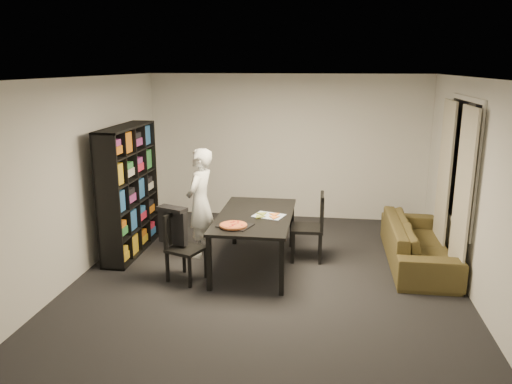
# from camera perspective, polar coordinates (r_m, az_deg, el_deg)

# --- Properties ---
(room) EXTENTS (5.01, 5.51, 2.61)m
(room) POSITION_cam_1_polar(r_m,az_deg,el_deg) (6.39, 1.54, 1.23)
(room) COLOR black
(room) RESTS_ON ground
(window_pane) EXTENTS (0.02, 1.40, 1.60)m
(window_pane) POSITION_cam_1_polar(r_m,az_deg,el_deg) (7.12, 22.46, 3.14)
(window_pane) COLOR black
(window_pane) RESTS_ON room
(window_frame) EXTENTS (0.03, 1.52, 1.72)m
(window_frame) POSITION_cam_1_polar(r_m,az_deg,el_deg) (7.12, 22.42, 3.14)
(window_frame) COLOR white
(window_frame) RESTS_ON room
(curtain_left) EXTENTS (0.03, 0.70, 2.25)m
(curtain_left) POSITION_cam_1_polar(r_m,az_deg,el_deg) (6.68, 22.52, -0.63)
(curtain_left) COLOR beige
(curtain_left) RESTS_ON room
(curtain_right) EXTENTS (0.03, 0.70, 2.25)m
(curtain_right) POSITION_cam_1_polar(r_m,az_deg,el_deg) (7.66, 20.68, 1.36)
(curtain_right) COLOR beige
(curtain_right) RESTS_ON room
(bookshelf) EXTENTS (0.35, 1.50, 1.90)m
(bookshelf) POSITION_cam_1_polar(r_m,az_deg,el_deg) (7.58, -14.33, 0.16)
(bookshelf) COLOR black
(bookshelf) RESTS_ON room
(dining_table) EXTENTS (1.00, 1.81, 0.75)m
(dining_table) POSITION_cam_1_polar(r_m,az_deg,el_deg) (6.87, -0.12, -3.15)
(dining_table) COLOR black
(dining_table) RESTS_ON room
(chair_left) EXTENTS (0.54, 0.54, 0.90)m
(chair_left) POSITION_cam_1_polar(r_m,az_deg,el_deg) (6.60, -8.60, -5.66)
(chair_left) COLOR black
(chair_left) RESTS_ON room
(chair_right) EXTENTS (0.47, 0.47, 0.98)m
(chair_right) POSITION_cam_1_polar(r_m,az_deg,el_deg) (7.20, 6.61, -3.46)
(chair_right) COLOR black
(chair_right) RESTS_ON room
(draped_jacket) EXTENTS (0.43, 0.30, 0.50)m
(draped_jacket) POSITION_cam_1_polar(r_m,az_deg,el_deg) (6.60, -9.52, -3.60)
(draped_jacket) COLOR black
(draped_jacket) RESTS_ON chair_left
(person) EXTENTS (0.48, 0.64, 1.60)m
(person) POSITION_cam_1_polar(r_m,az_deg,el_deg) (7.30, -6.39, -1.23)
(person) COLOR white
(person) RESTS_ON room
(baking_tray) EXTENTS (0.48, 0.43, 0.01)m
(baking_tray) POSITION_cam_1_polar(r_m,az_deg,el_deg) (6.38, -2.38, -3.84)
(baking_tray) COLOR black
(baking_tray) RESTS_ON dining_table
(pepperoni_pizza) EXTENTS (0.35, 0.35, 0.03)m
(pepperoni_pizza) POSITION_cam_1_polar(r_m,az_deg,el_deg) (6.33, -2.60, -3.81)
(pepperoni_pizza) COLOR #964E2B
(pepperoni_pizza) RESTS_ON dining_table
(kitchen_towel) EXTENTS (0.47, 0.41, 0.01)m
(kitchen_towel) POSITION_cam_1_polar(r_m,az_deg,el_deg) (6.79, 1.48, -2.72)
(kitchen_towel) COLOR silver
(kitchen_towel) RESTS_ON dining_table
(pizza_slices) EXTENTS (0.44, 0.40, 0.01)m
(pizza_slices) POSITION_cam_1_polar(r_m,az_deg,el_deg) (6.77, 1.30, -2.69)
(pizza_slices) COLOR #B39638
(pizza_slices) RESTS_ON dining_table
(sofa) EXTENTS (0.82, 2.10, 0.61)m
(sofa) POSITION_cam_1_polar(r_m,az_deg,el_deg) (7.45, 18.06, -5.53)
(sofa) COLOR #41321A
(sofa) RESTS_ON room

